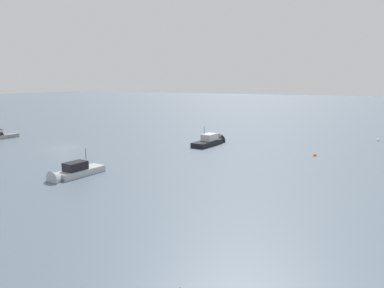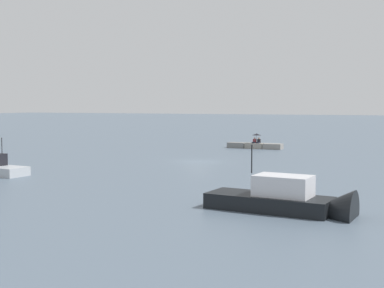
# 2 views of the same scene
# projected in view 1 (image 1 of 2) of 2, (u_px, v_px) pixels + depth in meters

# --- Properties ---
(ground_plane) EXTENTS (500.00, 500.00, 0.00)m
(ground_plane) POSITION_uv_depth(u_px,v_px,m) (63.00, 148.00, 56.70)
(ground_plane) COLOR slate
(seawall_pier) EXTENTS (7.06, 1.46, 0.69)m
(seawall_pier) POSITION_uv_depth(u_px,v_px,m) (0.00, 137.00, 64.95)
(seawall_pier) COLOR gray
(seawall_pier) RESTS_ON ground_plane
(person_seated_dark_left) EXTENTS (0.43, 0.63, 0.73)m
(person_seated_dark_left) POSITION_uv_depth(u_px,v_px,m) (2.00, 134.00, 65.29)
(person_seated_dark_left) COLOR #1E2333
(person_seated_dark_left) RESTS_ON seawall_pier
(umbrella_open_black) EXTENTS (1.18, 1.18, 1.26)m
(umbrella_open_black) POSITION_uv_depth(u_px,v_px,m) (0.00, 129.00, 64.89)
(umbrella_open_black) COLOR black
(umbrella_open_black) RESTS_ON seawall_pier
(motorboat_black_near) EXTENTS (7.77, 2.81, 4.29)m
(motorboat_black_near) POSITION_uv_depth(u_px,v_px,m) (211.00, 142.00, 59.34)
(motorboat_black_near) COLOR black
(motorboat_black_near) RESTS_ON ground_plane
(motorboat_grey_far) EXTENTS (6.77, 2.50, 3.73)m
(motorboat_grey_far) POSITION_uv_depth(u_px,v_px,m) (73.00, 174.00, 39.16)
(motorboat_grey_far) COLOR #ADB2B7
(motorboat_grey_far) RESTS_ON ground_plane
(mooring_buoy_mid) EXTENTS (0.61, 0.61, 0.61)m
(mooring_buoy_mid) POSITION_uv_depth(u_px,v_px,m) (378.00, 140.00, 62.98)
(mooring_buoy_mid) COLOR white
(mooring_buoy_mid) RESTS_ON ground_plane
(mooring_buoy_far) EXTENTS (0.47, 0.47, 0.47)m
(mooring_buoy_far) POSITION_uv_depth(u_px,v_px,m) (315.00, 155.00, 50.27)
(mooring_buoy_far) COLOR #EA5914
(mooring_buoy_far) RESTS_ON ground_plane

